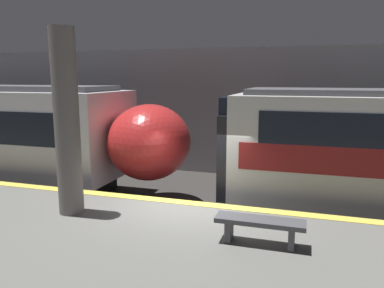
{
  "coord_description": "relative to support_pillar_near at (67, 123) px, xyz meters",
  "views": [
    {
      "loc": [
        2.51,
        -7.82,
        3.85
      ],
      "look_at": [
        -0.21,
        0.91,
        2.21
      ],
      "focal_mm": 35.0,
      "sensor_mm": 36.0,
      "label": 1
    }
  ],
  "objects": [
    {
      "name": "ground_plane",
      "position": [
        2.13,
        1.42,
        -2.94
      ],
      "size": [
        120.0,
        120.0,
        0.0
      ],
      "primitive_type": "plane",
      "color": "#33302D"
    },
    {
      "name": "station_rear_barrier",
      "position": [
        2.13,
        8.07,
        -0.45
      ],
      "size": [
        50.0,
        0.15,
        4.97
      ],
      "color": "#939399",
      "rests_on": "ground"
    },
    {
      "name": "platform_bench",
      "position": [
        3.96,
        -0.37,
        -1.54
      ],
      "size": [
        1.5,
        0.4,
        0.45
      ],
      "color": "#4C4C51",
      "rests_on": "platform"
    },
    {
      "name": "platform",
      "position": [
        2.13,
        -1.0,
        -2.41
      ],
      "size": [
        40.0,
        4.86,
        1.07
      ],
      "color": "slate",
      "rests_on": "ground"
    },
    {
      "name": "support_pillar_near",
      "position": [
        0.0,
        0.0,
        0.0
      ],
      "size": [
        0.5,
        0.5,
        3.76
      ],
      "color": "slate",
      "rests_on": "platform"
    }
  ]
}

